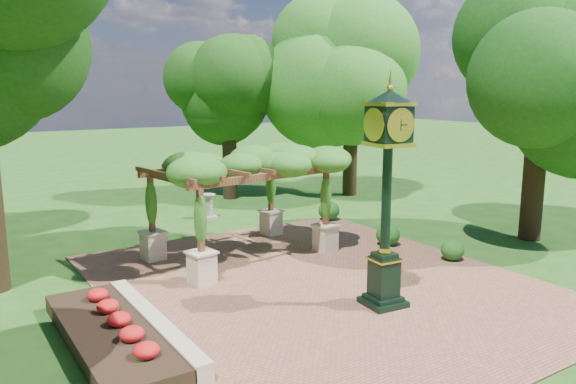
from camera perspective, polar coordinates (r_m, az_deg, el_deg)
ground at (r=13.94m, az=5.71°, el=-10.52°), size 120.00×120.00×0.00m
brick_plaza at (r=14.67m, az=3.24°, el=-9.31°), size 10.00×12.00×0.04m
border_wall at (r=12.18m, az=-13.46°, el=-12.96°), size 0.35×5.00×0.40m
flower_bed at (r=11.96m, az=-17.64°, el=-13.75°), size 1.50×5.00×0.36m
pedestal_clock at (r=12.68m, az=10.04°, el=1.33°), size 1.07×1.07×5.03m
pergola at (r=16.49m, az=-4.87°, el=2.36°), size 5.52×3.87×3.24m
sundial at (r=21.97m, az=-8.02°, el=-1.59°), size 0.55×0.55×0.96m
shrub_front at (r=17.12m, az=16.36°, el=-5.67°), size 0.76×0.76×0.61m
shrub_mid at (r=18.23m, az=10.13°, el=-4.30°), size 0.98×0.98×0.68m
shrub_back at (r=21.39m, az=4.18°, el=-1.88°), size 1.00×1.00×0.73m
tree_north at (r=25.45m, az=-6.07°, el=9.84°), size 3.93×3.93×6.88m
tree_east_far at (r=26.38m, az=6.52°, el=12.55°), size 5.13×5.13×8.65m
tree_east_near at (r=20.00m, az=24.48°, el=11.64°), size 5.05×5.05×8.29m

